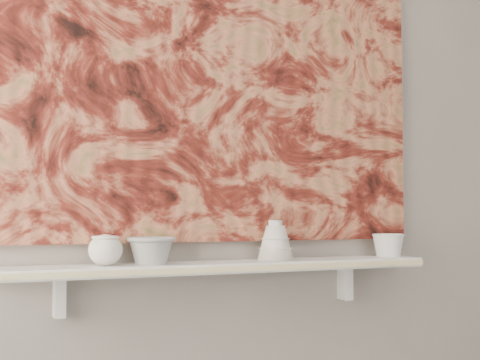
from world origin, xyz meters
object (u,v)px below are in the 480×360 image
bowl_grey (151,250)px  bell_vessel (275,240)px  painting (214,74)px  shelf (223,267)px  bowl_white (388,245)px  cup_cream (105,250)px

bowl_grey → bell_vessel: bell_vessel is taller
painting → bowl_grey: painting is taller
shelf → bowl_white: size_ratio=12.46×
bell_vessel → cup_cream: bearing=180.0°
bowl_grey → cup_cream: bearing=180.0°
painting → cup_cream: (-0.37, -0.08, -0.56)m
shelf → bowl_grey: size_ratio=9.62×
painting → shelf: bearing=-90.0°
bell_vessel → bowl_white: 0.45m
bowl_grey → bell_vessel: size_ratio=1.12×
bowl_grey → bowl_white: bearing=0.0°
shelf → bowl_grey: 0.24m
bowl_grey → bell_vessel: 0.42m
bowl_grey → cup_cream: cup_cream is taller
painting → bowl_white: size_ratio=13.35×
painting → bowl_white: painting is taller
painting → bell_vessel: 0.58m
shelf → painting: size_ratio=0.93×
shelf → painting: (0.00, 0.08, 0.62)m
cup_cream → bowl_white: 1.00m
bowl_grey → bell_vessel: bearing=0.0°
bell_vessel → bowl_white: size_ratio=1.16×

